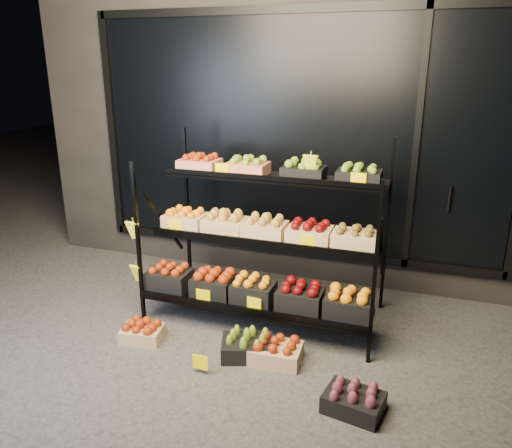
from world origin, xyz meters
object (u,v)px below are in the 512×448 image
at_px(display_rack, 262,239).
at_px(floor_crate_midleft, 247,345).
at_px(floor_crate_midright, 276,351).
at_px(floor_crate_left, 142,331).

bearing_deg(display_rack, floor_crate_midleft, -82.01).
bearing_deg(floor_crate_midright, floor_crate_midleft, 177.25).
height_order(display_rack, floor_crate_midright, display_rack).
relative_size(floor_crate_left, floor_crate_midleft, 0.78).
distance_m(display_rack, floor_crate_midleft, 0.95).
height_order(floor_crate_left, floor_crate_midright, floor_crate_midright).
bearing_deg(floor_crate_midright, display_rack, 114.22).
distance_m(display_rack, floor_crate_midright, 1.01).
bearing_deg(floor_crate_left, floor_crate_midleft, -5.93).
height_order(floor_crate_left, floor_crate_midleft, floor_crate_midleft).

